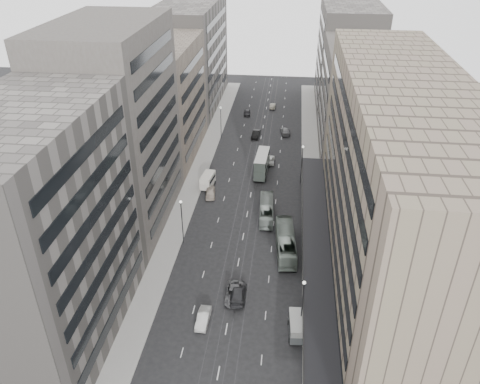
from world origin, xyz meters
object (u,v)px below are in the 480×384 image
at_px(double_decker, 262,164).
at_px(sedan_2, 234,293).
at_px(bus_far, 266,210).
at_px(sedan_1, 203,318).
at_px(vw_microbus, 297,326).
at_px(bus_near, 286,242).
at_px(panel_van, 208,180).

height_order(double_decker, sedan_2, double_decker).
bearing_deg(bus_far, sedan_2, 78.44).
bearing_deg(double_decker, sedan_1, -93.32).
distance_m(vw_microbus, sedan_1, 12.47).
bearing_deg(double_decker, vw_microbus, -77.01).
height_order(bus_near, vw_microbus, bus_near).
height_order(panel_van, sedan_1, panel_van).
height_order(bus_far, panel_van, panel_van).
height_order(vw_microbus, sedan_2, vw_microbus).
relative_size(panel_van, sedan_2, 0.91).
relative_size(panel_van, sedan_1, 1.09).
height_order(double_decker, panel_van, double_decker).
relative_size(bus_near, bus_far, 1.18).
distance_m(bus_far, double_decker, 16.34).
xyz_separation_m(bus_near, panel_van, (-16.16, 19.19, -0.09)).
height_order(bus_near, sedan_1, bus_near).
xyz_separation_m(bus_near, bus_far, (-3.73, 9.74, -0.26)).
xyz_separation_m(double_decker, panel_van, (-10.40, -6.73, -0.92)).
relative_size(bus_near, vw_microbus, 2.56).
relative_size(bus_near, sedan_2, 2.28).
distance_m(double_decker, sedan_2, 37.82).
xyz_separation_m(bus_far, panel_van, (-12.42, 9.45, 0.17)).
distance_m(panel_van, sedan_2, 32.37).
height_order(bus_near, sedan_2, bus_near).
height_order(double_decker, sedan_1, double_decker).
distance_m(bus_far, sedan_1, 27.65).
bearing_deg(sedan_2, double_decker, 86.04).
xyz_separation_m(bus_near, sedan_1, (-10.50, -17.06, -0.95)).
relative_size(vw_microbus, sedan_2, 0.89).
xyz_separation_m(sedan_1, sedan_2, (3.51, 5.21, 0.01)).
relative_size(vw_microbus, panel_van, 0.98).
bearing_deg(bus_near, vw_microbus, 91.23).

